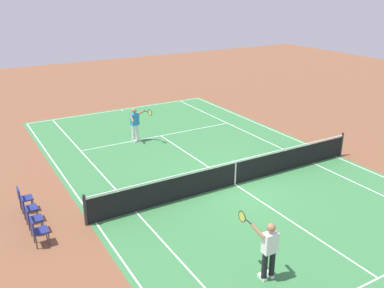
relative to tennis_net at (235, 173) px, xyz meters
name	(u,v)px	position (x,y,z in m)	size (l,w,h in m)	color
ground_plane	(235,184)	(0.00, 0.00, -0.49)	(60.00, 60.00, 0.00)	brown
court_slab	(235,184)	(0.00, 0.00, -0.49)	(24.20, 11.40, 0.00)	#387A42
court_line_markings	(235,184)	(0.00, 0.00, -0.49)	(23.85, 11.05, 0.01)	white
tennis_net	(235,173)	(0.00, 0.00, 0.00)	(0.10, 11.70, 1.08)	#2D2D33
tennis_player_near	(135,123)	(6.34, 1.37, 0.44)	(1.00, 0.85, 1.70)	white
tennis_player_far	(268,248)	(-4.91, 2.52, 0.44)	(1.08, 0.78, 1.70)	black
tennis_ball	(174,198)	(0.16, 2.56, -0.46)	(0.07, 0.07, 0.07)	#CCE01E
spectator_chair_0	(37,230)	(-0.37, 7.33, 0.03)	(0.44, 0.44, 0.88)	#38383D
spectator_chair_1	(32,218)	(0.39, 7.33, 0.03)	(0.44, 0.44, 0.88)	#38383D
spectator_chair_2	(27,207)	(1.16, 7.33, 0.03)	(0.44, 0.44, 0.88)	#38383D
spectator_chair_3	(23,197)	(1.93, 7.33, 0.03)	(0.44, 0.44, 0.88)	#38383D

